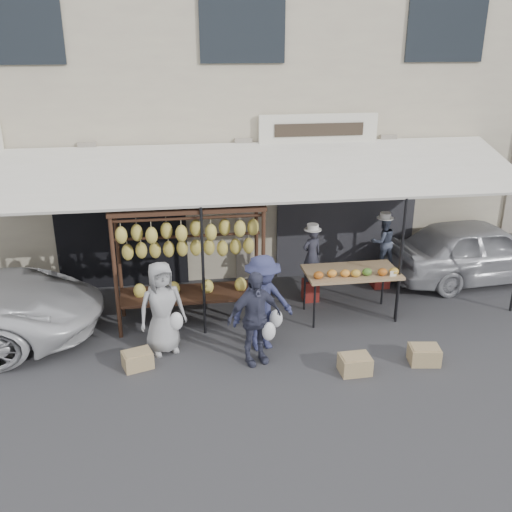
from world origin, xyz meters
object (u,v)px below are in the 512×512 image
(crate_near_a, at_px, (355,364))
(vendor_right, at_px, (383,242))
(banana_rack, at_px, (189,242))
(customer_right, at_px, (262,303))
(produce_table, at_px, (353,273))
(crate_near_b, at_px, (424,355))
(vendor_left, at_px, (312,255))
(customer_mid, at_px, (254,318))
(crate_far, at_px, (138,360))
(sedan, at_px, (479,250))
(customer_left, at_px, (162,308))

(crate_near_a, bearing_deg, vendor_right, 63.55)
(banana_rack, height_order, customer_right, banana_rack)
(produce_table, height_order, crate_near_b, produce_table)
(banana_rack, distance_m, vendor_right, 4.11)
(produce_table, distance_m, customer_right, 1.99)
(vendor_left, bearing_deg, crate_near_a, 74.83)
(crate_near_a, bearing_deg, customer_mid, 159.68)
(customer_right, distance_m, crate_near_b, 2.71)
(customer_mid, relative_size, crate_near_a, 3.31)
(customer_mid, xyz_separation_m, crate_far, (-1.84, 0.10, -0.64))
(crate_far, height_order, sedan, sedan)
(crate_near_b, distance_m, sedan, 3.97)
(banana_rack, xyz_separation_m, crate_near_b, (3.59, -1.92, -1.43))
(produce_table, bearing_deg, customer_right, -154.43)
(sedan, bearing_deg, customer_left, 102.30)
(vendor_left, height_order, sedan, vendor_left)
(banana_rack, relative_size, crate_near_b, 5.57)
(customer_left, distance_m, crate_near_b, 4.27)
(vendor_left, distance_m, customer_right, 2.09)
(banana_rack, distance_m, produce_table, 3.00)
(crate_far, bearing_deg, customer_left, 48.41)
(customer_mid, bearing_deg, vendor_right, 23.09)
(customer_left, relative_size, crate_near_b, 3.35)
(customer_left, bearing_deg, crate_far, -148.69)
(produce_table, bearing_deg, customer_left, -168.37)
(banana_rack, bearing_deg, customer_right, -43.54)
(vendor_left, relative_size, crate_near_b, 2.31)
(vendor_left, xyz_separation_m, sedan, (3.76, 0.49, -0.29))
(banana_rack, relative_size, crate_far, 5.86)
(vendor_right, xyz_separation_m, sedan, (2.17, 0.07, -0.33))
(crate_near_a, relative_size, sedan, 0.12)
(customer_right, bearing_deg, customer_mid, -131.29)
(vendor_left, bearing_deg, produce_table, 107.60)
(produce_table, relative_size, sedan, 0.44)
(customer_right, bearing_deg, vendor_right, 20.41)
(vendor_left, height_order, customer_mid, customer_mid)
(vendor_right, relative_size, customer_mid, 0.69)
(vendor_right, bearing_deg, banana_rack, 8.11)
(crate_near_a, xyz_separation_m, crate_near_b, (1.18, 0.10, -0.00))
(sedan, bearing_deg, banana_rack, 95.62)
(banana_rack, xyz_separation_m, produce_table, (2.91, -0.21, -0.70))
(customer_left, height_order, customer_mid, customer_left)
(crate_near_a, bearing_deg, customer_left, 159.02)
(vendor_left, bearing_deg, crate_near_b, 99.49)
(customer_mid, bearing_deg, crate_far, 160.25)
(sedan, bearing_deg, crate_far, 104.82)
(crate_near_b, distance_m, crate_far, 4.54)
(produce_table, xyz_separation_m, crate_near_b, (0.68, -1.72, -0.73))
(customer_left, bearing_deg, customer_right, -22.57)
(customer_mid, distance_m, crate_near_a, 1.71)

